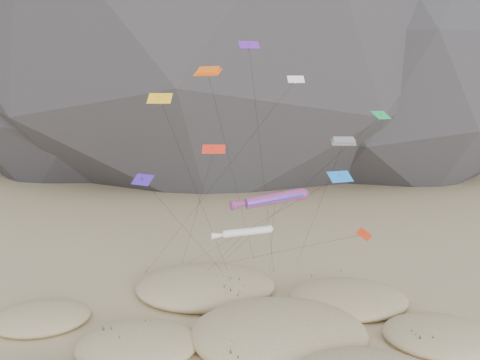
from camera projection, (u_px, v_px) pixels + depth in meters
name	position (u px, v px, depth m)	size (l,w,h in m)	color
dunes	(241.00, 340.00, 43.21)	(49.35, 40.46, 4.01)	#CCB789
dune_grass	(250.00, 346.00, 41.96)	(40.37, 28.75, 1.41)	black
kite_stakes	(244.00, 272.00, 62.10)	(26.14, 7.27, 0.30)	#3F2D1E
rainbow_tube_kite	(272.00, 199.00, 44.04)	(7.75, 18.37, 14.32)	#FF391A
white_tube_kite	(244.00, 232.00, 44.38)	(7.13, 15.37, 10.85)	silver
orange_parafoil	(208.00, 74.00, 47.39)	(8.15, 16.82, 26.05)	#FF5C0D
multi_parafoil	(343.00, 144.00, 46.34)	(2.47, 18.40, 19.09)	orange
delta_kites	(264.00, 148.00, 47.17)	(27.04, 22.56, 28.43)	#179A4A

